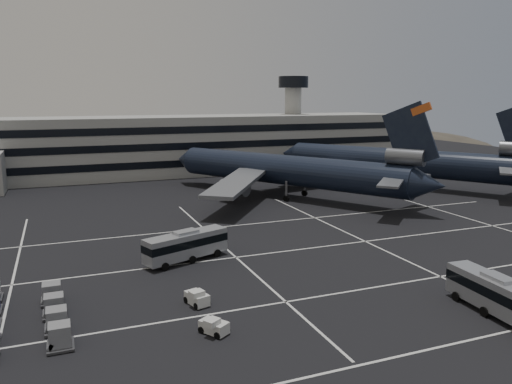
{
  "coord_description": "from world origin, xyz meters",
  "views": [
    {
      "loc": [
        -24.55,
        -49.38,
        18.74
      ],
      "look_at": [
        1.74,
        17.12,
        5.0
      ],
      "focal_mm": 35.0,
      "sensor_mm": 36.0,
      "label": 1
    }
  ],
  "objects_px": {
    "trijet_main": "(289,170)",
    "bus_far": "(186,244)",
    "bus_near": "(497,294)",
    "tug_a": "(198,298)",
    "uld_cluster": "(18,315)"
  },
  "relations": [
    {
      "from": "bus_far",
      "to": "tug_a",
      "type": "bearing_deg",
      "value": 150.23
    },
    {
      "from": "trijet_main",
      "to": "bus_far",
      "type": "height_order",
      "value": "trijet_main"
    },
    {
      "from": "bus_near",
      "to": "uld_cluster",
      "type": "xyz_separation_m",
      "value": [
        -38.51,
        13.01,
        -1.04
      ]
    },
    {
      "from": "bus_near",
      "to": "bus_far",
      "type": "height_order",
      "value": "bus_far"
    },
    {
      "from": "tug_a",
      "to": "uld_cluster",
      "type": "bearing_deg",
      "value": 158.27
    },
    {
      "from": "bus_far",
      "to": "uld_cluster",
      "type": "relative_size",
      "value": 0.71
    },
    {
      "from": "tug_a",
      "to": "uld_cluster",
      "type": "distance_m",
      "value": 15.01
    },
    {
      "from": "bus_far",
      "to": "trijet_main",
      "type": "bearing_deg",
      "value": -63.28
    },
    {
      "from": "bus_near",
      "to": "tug_a",
      "type": "height_order",
      "value": "bus_near"
    },
    {
      "from": "trijet_main",
      "to": "bus_far",
      "type": "distance_m",
      "value": 39.56
    },
    {
      "from": "bus_near",
      "to": "bus_far",
      "type": "bearing_deg",
      "value": 135.06
    },
    {
      "from": "bus_near",
      "to": "uld_cluster",
      "type": "relative_size",
      "value": 0.7
    },
    {
      "from": "trijet_main",
      "to": "bus_near",
      "type": "bearing_deg",
      "value": -127.45
    },
    {
      "from": "bus_far",
      "to": "uld_cluster",
      "type": "height_order",
      "value": "bus_far"
    },
    {
      "from": "trijet_main",
      "to": "bus_near",
      "type": "relative_size",
      "value": 5.0
    }
  ]
}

